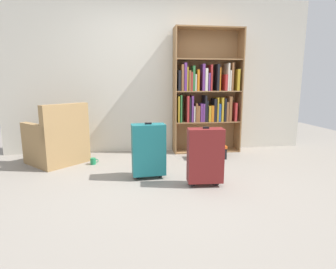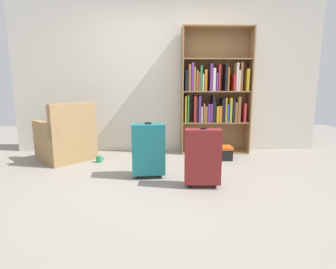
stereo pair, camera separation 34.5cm
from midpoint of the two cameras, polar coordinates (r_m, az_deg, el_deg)
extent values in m
plane|color=gray|center=(3.28, -1.41, -10.63)|extent=(9.21, 9.21, 0.00)
cube|color=beige|center=(4.84, -3.90, 11.99)|extent=(5.26, 0.10, 2.60)
cube|color=olive|center=(4.63, -0.77, 8.83)|extent=(0.02, 0.32, 2.08)
cube|color=olive|center=(4.90, 12.61, 8.69)|extent=(0.02, 0.32, 2.08)
cube|color=olive|center=(4.88, 5.69, 8.88)|extent=(1.15, 0.02, 2.08)
cube|color=olive|center=(4.88, 5.87, -3.35)|extent=(1.11, 0.30, 0.02)
cube|color=olive|center=(4.78, 5.99, 2.70)|extent=(1.11, 0.30, 0.02)
cube|color=olive|center=(4.73, 6.11, 8.94)|extent=(1.11, 0.30, 0.02)
cube|color=olive|center=(4.74, 6.24, 15.22)|extent=(1.11, 0.30, 0.02)
cube|color=olive|center=(4.81, 6.37, 21.16)|extent=(1.11, 0.30, 0.02)
cube|color=gold|center=(4.61, -0.04, 5.29)|extent=(0.02, 0.21, 0.43)
cube|color=#2D7238|center=(4.62, 0.44, 5.41)|extent=(0.03, 0.21, 0.45)
cube|color=#B22D2D|center=(4.66, 1.82, 5.37)|extent=(0.03, 0.26, 0.44)
cube|color=black|center=(4.63, 2.33, 5.20)|extent=(0.02, 0.19, 0.41)
cube|color=#66337F|center=(4.64, 2.79, 5.35)|extent=(0.03, 0.20, 0.44)
cube|color=silver|center=(4.66, 3.21, 4.30)|extent=(0.02, 0.20, 0.26)
cube|color=brown|center=(4.69, 3.61, 4.62)|extent=(0.03, 0.25, 0.31)
cube|color=brown|center=(4.67, 4.09, 4.34)|extent=(0.04, 0.20, 0.27)
cube|color=#66337F|center=(4.70, 4.61, 4.59)|extent=(0.04, 0.24, 0.31)
cube|color=#66337F|center=(4.69, 5.12, 4.58)|extent=(0.03, 0.21, 0.31)
cube|color=black|center=(4.72, 5.45, 5.43)|extent=(0.03, 0.26, 0.44)
cube|color=black|center=(4.70, 5.87, 4.89)|extent=(0.02, 0.20, 0.36)
cube|color=gold|center=(4.70, 6.40, 4.33)|extent=(0.04, 0.18, 0.27)
cube|color=orange|center=(4.75, 6.82, 4.43)|extent=(0.04, 0.26, 0.27)
cube|color=black|center=(4.74, 7.44, 5.06)|extent=(0.04, 0.22, 0.38)
cube|color=gold|center=(4.77, 7.90, 5.22)|extent=(0.02, 0.26, 0.41)
cube|color=#264C99|center=(4.78, 8.28, 4.61)|extent=(0.03, 0.26, 0.30)
cube|color=gold|center=(4.77, 8.91, 5.19)|extent=(0.04, 0.22, 0.40)
cube|color=black|center=(4.81, 9.40, 5.12)|extent=(0.03, 0.25, 0.39)
cube|color=brown|center=(4.83, 9.82, 4.79)|extent=(0.04, 0.27, 0.33)
cube|color=brown|center=(4.80, 10.55, 5.28)|extent=(0.04, 0.19, 0.42)
cube|color=#B22D2D|center=(4.86, 11.54, 4.68)|extent=(0.04, 0.25, 0.32)
cube|color=black|center=(4.61, 0.02, 11.11)|extent=(0.04, 0.25, 0.33)
cube|color=brown|center=(4.60, 0.69, 11.70)|extent=(0.04, 0.20, 0.42)
cube|color=#66337F|center=(4.60, 1.30, 11.86)|extent=(0.04, 0.20, 0.45)
cube|color=gold|center=(4.63, 1.68, 11.45)|extent=(0.02, 0.24, 0.38)
cube|color=brown|center=(4.62, 2.20, 11.12)|extent=(0.03, 0.21, 0.33)
cube|color=#B22D2D|center=(4.62, 2.60, 10.93)|extent=(0.02, 0.21, 0.30)
cube|color=#2D7238|center=(4.63, 3.02, 11.56)|extent=(0.04, 0.21, 0.40)
cube|color=silver|center=(4.66, 3.36, 10.73)|extent=(0.02, 0.25, 0.27)
cube|color=orange|center=(4.64, 3.94, 11.17)|extent=(0.04, 0.20, 0.34)
cube|color=#66337F|center=(4.66, 5.04, 11.71)|extent=(0.04, 0.20, 0.43)
cube|color=silver|center=(4.69, 5.55, 11.28)|extent=(0.04, 0.25, 0.36)
cube|color=#66337F|center=(4.68, 6.20, 10.81)|extent=(0.03, 0.20, 0.29)
cube|color=#B22D2D|center=(4.72, 6.56, 11.61)|extent=(0.03, 0.26, 0.42)
cube|color=black|center=(4.73, 7.99, 11.64)|extent=(0.04, 0.22, 0.43)
cube|color=orange|center=(4.73, 8.39, 11.28)|extent=(0.02, 0.20, 0.38)
cube|color=#B22D2D|center=(4.79, 9.53, 10.58)|extent=(0.04, 0.26, 0.27)
cube|color=silver|center=(4.79, 10.02, 11.65)|extent=(0.03, 0.25, 0.45)
cube|color=silver|center=(4.81, 10.39, 10.96)|extent=(0.03, 0.26, 0.33)
cube|color=brown|center=(4.81, 10.85, 11.67)|extent=(0.03, 0.24, 0.46)
cube|color=gold|center=(4.85, 11.96, 11.02)|extent=(0.04, 0.26, 0.35)
cube|color=#9E7A4C|center=(4.54, -24.17, -2.85)|extent=(0.99, 0.99, 0.40)
cube|color=tan|center=(4.49, -24.40, 0.13)|extent=(0.76, 0.76, 0.08)
cube|color=#9E7A4C|center=(4.21, -22.79, 2.49)|extent=(0.59, 0.57, 0.50)
cube|color=#9E7A4C|center=(4.63, -21.19, 1.52)|extent=(0.56, 0.57, 0.22)
cube|color=#9E7A4C|center=(4.36, -27.95, 0.45)|extent=(0.56, 0.57, 0.22)
cylinder|color=#1E7F4C|center=(4.27, -17.58, -5.35)|extent=(0.08, 0.08, 0.10)
torus|color=#1E7F4C|center=(4.26, -16.90, -5.28)|extent=(0.06, 0.01, 0.06)
cube|color=black|center=(4.41, 6.41, -3.78)|extent=(0.50, 0.23, 0.19)
cube|color=#D85919|center=(4.38, 6.44, -2.54)|extent=(0.51, 0.24, 0.04)
cube|color=#19666B|center=(3.45, -6.93, -3.14)|extent=(0.43, 0.25, 0.64)
cube|color=black|center=(3.39, -7.05, 2.28)|extent=(0.08, 0.05, 0.02)
cylinder|color=black|center=(3.54, -9.15, -8.65)|extent=(0.05, 0.05, 0.05)
cylinder|color=black|center=(3.57, -4.47, -8.41)|extent=(0.05, 0.05, 0.05)
cube|color=maroon|center=(3.18, 4.69, -4.40)|extent=(0.42, 0.21, 0.63)
cube|color=black|center=(3.11, 4.78, 1.39)|extent=(0.07, 0.04, 0.02)
cylinder|color=black|center=(3.27, 2.08, -10.22)|extent=(0.05, 0.05, 0.05)
cylinder|color=black|center=(3.31, 7.07, -10.02)|extent=(0.05, 0.05, 0.05)
camera|label=1|loc=(0.17, -92.86, -0.54)|focal=29.33mm
camera|label=2|loc=(0.17, 87.14, 0.54)|focal=29.33mm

